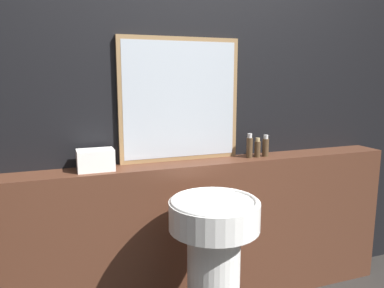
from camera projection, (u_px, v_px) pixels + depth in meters
wall_back at (184, 113)px, 2.35m from camera, size 8.00×0.06×2.50m
vanity_counter at (192, 237)px, 2.36m from camera, size 2.79×0.22×0.96m
pedestal_sink at (214, 262)px, 1.94m from camera, size 0.46×0.46×0.87m
mirror at (180, 100)px, 2.28m from camera, size 0.76×0.03×0.75m
towel_stack at (96, 160)px, 2.07m from camera, size 0.20×0.12×0.12m
shampoo_bottle at (250, 147)px, 2.40m from camera, size 0.04×0.04×0.16m
conditioner_bottle at (257, 148)px, 2.42m from camera, size 0.04×0.04×0.13m
lotion_bottle at (266, 146)px, 2.44m from camera, size 0.04×0.04×0.14m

